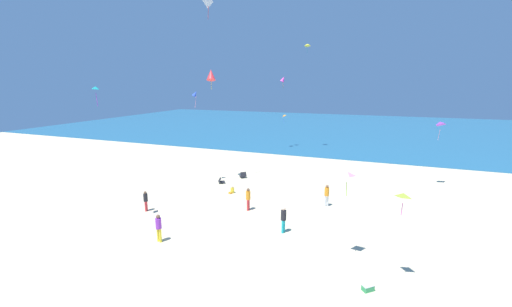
{
  "coord_description": "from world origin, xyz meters",
  "views": [
    {
      "loc": [
        7.57,
        -14.06,
        9.14
      ],
      "look_at": [
        0.0,
        5.74,
        4.46
      ],
      "focal_mm": 22.21,
      "sensor_mm": 36.0,
      "label": 1
    }
  ],
  "objects": [
    {
      "name": "ground_plane",
      "position": [
        0.0,
        10.0,
        0.0
      ],
      "size": [
        120.0,
        120.0,
        0.0
      ],
      "primitive_type": "plane",
      "color": "beige"
    },
    {
      "name": "ocean_water",
      "position": [
        0.0,
        55.03,
        0.03
      ],
      "size": [
        120.0,
        60.0,
        0.05
      ],
      "primitive_type": "cube",
      "color": "#236084",
      "rests_on": "ground_plane"
    },
    {
      "name": "beach_chair_near_camera",
      "position": [
        -5.65,
        11.33,
        0.24
      ],
      "size": [
        0.81,
        0.8,
        0.54
      ],
      "rotation": [
        0.0,
        0.0,
        0.61
      ],
      "color": "black",
      "rests_on": "ground_plane"
    },
    {
      "name": "beach_chair_mid_beach",
      "position": [
        -4.42,
        13.69,
        0.26
      ],
      "size": [
        0.89,
        0.9,
        0.61
      ],
      "rotation": [
        0.0,
        0.0,
        2.28
      ],
      "color": "black",
      "rests_on": "ground_plane"
    },
    {
      "name": "cooler_box",
      "position": [
        7.78,
        -0.46,
        0.15
      ],
      "size": [
        0.6,
        0.58,
        0.3
      ],
      "rotation": [
        0.0,
        0.0,
        0.73
      ],
      "color": "#339956",
      "rests_on": "ground_plane"
    },
    {
      "name": "person_0",
      "position": [
        -0.81,
        6.25,
        0.98
      ],
      "size": [
        0.34,
        0.34,
        1.7
      ],
      "rotation": [
        0.0,
        0.0,
        3.14
      ],
      "color": "red",
      "rests_on": "ground_plane"
    },
    {
      "name": "person_1",
      "position": [
        2.61,
        3.7,
        0.98
      ],
      "size": [
        0.39,
        0.39,
        1.71
      ],
      "rotation": [
        0.0,
        0.0,
        6.13
      ],
      "color": "#19ADB2",
      "rests_on": "ground_plane"
    },
    {
      "name": "person_2",
      "position": [
        -3.52,
        9.23,
        0.24
      ],
      "size": [
        0.44,
        0.58,
        0.65
      ],
      "rotation": [
        0.0,
        0.0,
        4.35
      ],
      "color": "yellow",
      "rests_on": "ground_plane"
    },
    {
      "name": "person_3",
      "position": [
        4.46,
        9.1,
        0.99
      ],
      "size": [
        0.47,
        0.47,
        1.71
      ],
      "rotation": [
        0.0,
        0.0,
        5.28
      ],
      "color": "white",
      "rests_on": "ground_plane"
    },
    {
      "name": "person_4",
      "position": [
        -7.75,
        3.43,
        0.88
      ],
      "size": [
        0.38,
        0.38,
        1.52
      ],
      "rotation": [
        0.0,
        0.0,
        0.29
      ],
      "color": "red",
      "rests_on": "ground_plane"
    },
    {
      "name": "person_5",
      "position": [
        -3.9,
        -0.06,
        0.99
      ],
      "size": [
        0.41,
        0.41,
        1.71
      ],
      "rotation": [
        0.0,
        0.0,
        1.35
      ],
      "color": "yellow",
      "rests_on": "ground_plane"
    },
    {
      "name": "kite_yellow",
      "position": [
        -1.87,
        29.68,
        14.19
      ],
      "size": [
        0.95,
        0.98,
        1.25
      ],
      "rotation": [
        0.0,
        0.0,
        0.94
      ],
      "color": "yellow"
    },
    {
      "name": "kite_white",
      "position": [
        -6.29,
        10.98,
        15.82
      ],
      "size": [
        0.51,
        1.02,
        1.98
      ],
      "rotation": [
        0.0,
        0.0,
        4.2
      ],
      "color": "white"
    },
    {
      "name": "kite_red",
      "position": [
        -6.66,
        11.83,
        9.94
      ],
      "size": [
        1.18,
        1.3,
        1.88
      ],
      "rotation": [
        0.0,
        0.0,
        3.59
      ],
      "color": "red"
    },
    {
      "name": "kite_lime",
      "position": [
        8.93,
        0.64,
        4.32
      ],
      "size": [
        0.65,
        0.56,
        1.07
      ],
      "rotation": [
        0.0,
        0.0,
        5.96
      ],
      "color": "#99DB33"
    },
    {
      "name": "kite_magenta",
      "position": [
        -4.96,
        29.19,
        9.77
      ],
      "size": [
        1.03,
        0.9,
        1.68
      ],
      "rotation": [
        0.0,
        0.0,
        1.98
      ],
      "color": "#DB3DA8"
    },
    {
      "name": "kite_orange",
      "position": [
        -4.9,
        29.59,
        4.7
      ],
      "size": [
        0.57,
        0.71,
        1.32
      ],
      "rotation": [
        0.0,
        0.0,
        4.77
      ],
      "color": "orange"
    },
    {
      "name": "kite_pink",
      "position": [
        6.41,
        1.82,
        4.73
      ],
      "size": [
        0.8,
        0.71,
        1.29
      ],
      "rotation": [
        0.0,
        0.0,
        3.59
      ],
      "color": "pink"
    },
    {
      "name": "kite_purple",
      "position": [
        12.77,
        17.54,
        5.74
      ],
      "size": [
        1.01,
        0.97,
        1.74
      ],
      "rotation": [
        0.0,
        0.0,
        0.64
      ],
      "color": "purple"
    },
    {
      "name": "kite_blue",
      "position": [
        -7.49,
        10.4,
        8.29
      ],
      "size": [
        0.58,
        0.41,
        1.49
      ],
      "rotation": [
        0.0,
        0.0,
        4.78
      ],
      "color": "blue"
    },
    {
      "name": "kite_teal",
      "position": [
        -8.43,
        0.68,
        8.89
      ],
      "size": [
        0.39,
        0.49,
        1.22
      ],
      "rotation": [
        0.0,
        0.0,
        4.84
      ],
      "color": "#1EADAD"
    }
  ]
}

